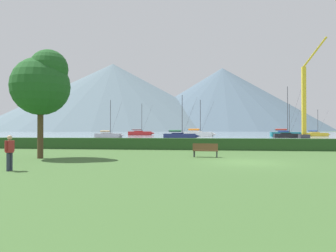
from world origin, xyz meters
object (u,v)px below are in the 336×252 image
Objects in this scene: park_tree at (42,83)px; dock_crane at (305,105)px; sailboat_slip_4 at (198,134)px; sailboat_slip_6 at (180,136)px; park_bench_near_path at (205,149)px; sailboat_slip_5 at (286,134)px; person_standing_walker at (10,150)px; sailboat_slip_2 at (140,133)px; sailboat_slip_3 at (316,134)px; sailboat_slip_7 at (109,135)px; sailboat_slip_9 at (288,135)px.

park_tree is 61.15m from dock_crane.
sailboat_slip_4 is 1.08× the size of sailboat_slip_6.
dock_crane reaches higher than park_bench_near_path.
sailboat_slip_5 is 80.11m from person_standing_walker.
sailboat_slip_2 is 45.97m from sailboat_slip_5.
sailboat_slip_5 reaches higher than sailboat_slip_3.
dock_crane is at bearing 58.71° from park_tree.
sailboat_slip_2 is 42.11m from sailboat_slip_6.
dock_crane reaches higher than sailboat_slip_3.
sailboat_slip_5 is 8.15× the size of person_standing_walker.
sailboat_slip_5 is at bearing -156.18° from sailboat_slip_3.
dock_crane is (0.29, -16.07, 6.41)m from sailboat_slip_5.
dock_crane reaches higher than park_tree.
dock_crane is (23.51, -12.44, 6.44)m from sailboat_slip_4.
sailboat_slip_7 is at bearing 118.96° from park_bench_near_path.
sailboat_slip_3 is 0.34× the size of dock_crane.
dock_crane is (29.92, 58.36, 6.19)m from person_standing_walker.
sailboat_slip_5 is 12.70m from sailboat_slip_9.
park_tree is at bearing -122.54° from sailboat_slip_3.
sailboat_slip_5 is at bearing 77.01° from person_standing_walker.
park_tree is (-8.23, -64.66, 4.28)m from sailboat_slip_4.
park_tree is 0.33× the size of dock_crane.
park_bench_near_path is (22.50, -81.63, -0.20)m from sailboat_slip_2.
park_bench_near_path is 0.24× the size of park_tree.
person_standing_walker is 7.56m from park_tree.
sailboat_slip_7 is (-17.32, 6.48, -0.04)m from sailboat_slip_6.
sailboat_slip_5 is at bearing -28.42° from sailboat_slip_2.
sailboat_slip_6 reaches higher than sailboat_slip_7.
sailboat_slip_5 is at bearing 76.65° from park_bench_near_path.
sailboat_slip_7 is 5.33× the size of person_standing_walker.
sailboat_slip_4 is 1.36× the size of park_tree.
park_tree is (-10.71, -2.23, 4.48)m from park_bench_near_path.
sailboat_slip_7 reaches higher than park_tree.
sailboat_slip_4 is (20.03, -19.19, -0.01)m from sailboat_slip_2.
sailboat_slip_6 is 5.47× the size of person_standing_walker.
sailboat_slip_5 reaches higher than sailboat_slip_7.
person_standing_walker is 65.87m from dock_crane.
sailboat_slip_3 is 20.96m from sailboat_slip_9.
person_standing_walker is (-6.41, -70.79, 0.25)m from sailboat_slip_4.
park_tree is (-31.46, -68.29, 4.26)m from sailboat_slip_5.
park_bench_near_path is 12.20m from person_standing_walker.
sailboat_slip_9 is 4.45× the size of park_bench_near_path.
park_bench_near_path is at bearing -87.46° from sailboat_slip_6.
sailboat_slip_6 is at bearing -145.46° from sailboat_slip_3.
park_tree is (-40.84, -73.11, 4.44)m from sailboat_slip_3.
sailboat_slip_2 reaches higher than sailboat_slip_4.
sailboat_slip_6 is (-3.16, -19.39, -0.10)m from sailboat_slip_4.
sailboat_slip_5 is 46.74m from sailboat_slip_7.
sailboat_slip_6 reaches higher than person_standing_walker.
dock_crane reaches higher than sailboat_slip_7.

